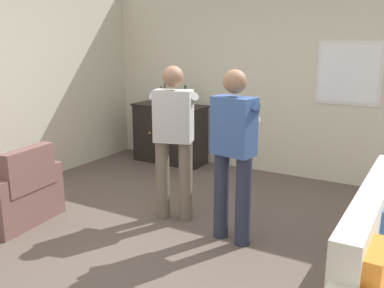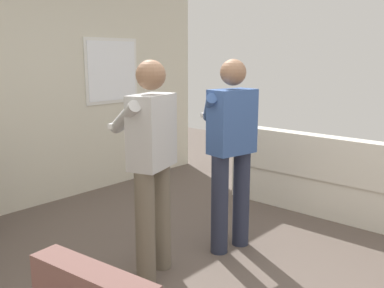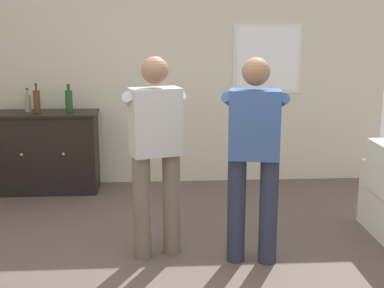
{
  "view_description": "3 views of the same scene",
  "coord_description": "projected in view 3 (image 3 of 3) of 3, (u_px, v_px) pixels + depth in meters",
  "views": [
    {
      "loc": [
        2.21,
        -3.3,
        1.94
      ],
      "look_at": [
        0.11,
        0.29,
        0.92
      ],
      "focal_mm": 40.0,
      "sensor_mm": 36.0,
      "label": 1
    },
    {
      "loc": [
        -2.35,
        -1.86,
        1.71
      ],
      "look_at": [
        0.04,
        0.25,
        1.05
      ],
      "focal_mm": 40.0,
      "sensor_mm": 36.0,
      "label": 2
    },
    {
      "loc": [
        -0.18,
        -3.82,
        1.94
      ],
      "look_at": [
        0.08,
        0.36,
        0.99
      ],
      "focal_mm": 50.0,
      "sensor_mm": 36.0,
      "label": 3
    }
  ],
  "objects": [
    {
      "name": "ground",
      "position": [
        184.0,
        278.0,
        4.16
      ],
      "size": [
        10.4,
        10.4,
        0.0
      ],
      "primitive_type": "plane",
      "color": "brown"
    },
    {
      "name": "sideboard_cabinet",
      "position": [
        47.0,
        152.0,
        6.2
      ],
      "size": [
        1.19,
        0.49,
        0.94
      ],
      "color": "black",
      "rests_on": "ground"
    },
    {
      "name": "bottle_spirits_clear",
      "position": [
        28.0,
        103.0,
        6.11
      ],
      "size": [
        0.07,
        0.07,
        0.27
      ],
      "color": "gray",
      "rests_on": "sideboard_cabinet"
    },
    {
      "name": "bottle_wine_green",
      "position": [
        37.0,
        101.0,
        6.04
      ],
      "size": [
        0.08,
        0.08,
        0.33
      ],
      "color": "#593314",
      "rests_on": "sideboard_cabinet"
    },
    {
      "name": "person_standing_left",
      "position": [
        156.0,
        148.0,
        4.37
      ],
      "size": [
        0.53,
        0.52,
        1.68
      ],
      "color": "#6B6051",
      "rests_on": "ground"
    },
    {
      "name": "wall_back_with_window",
      "position": [
        175.0,
        68.0,
        6.43
      ],
      "size": [
        5.2,
        0.15,
        2.8
      ],
      "color": "beige",
      "rests_on": "ground"
    },
    {
      "name": "bottle_liquor_amber",
      "position": [
        69.0,
        100.0,
        6.11
      ],
      "size": [
        0.08,
        0.08,
        0.31
      ],
      "color": "#1E4C23",
      "rests_on": "sideboard_cabinet"
    },
    {
      "name": "person_standing_right",
      "position": [
        254.0,
        151.0,
        4.25
      ],
      "size": [
        0.55,
        0.51,
        1.68
      ],
      "color": "#282D42",
      "rests_on": "ground"
    }
  ]
}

